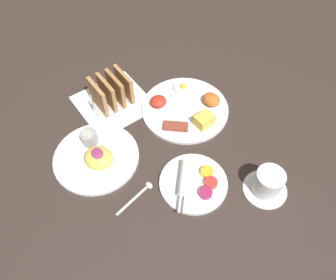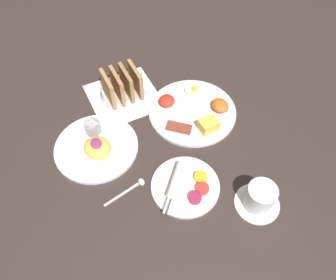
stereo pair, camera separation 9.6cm
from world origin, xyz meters
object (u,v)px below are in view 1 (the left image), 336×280
Objects in this scene: toast_rack at (111,92)px; coffee_cup at (268,183)px; plate_breakfast at (187,108)px; plate_foreground at (96,155)px; plate_condiments at (193,182)px.

toast_rack is 1.23× the size of coffee_cup.
plate_foreground reaches higher than plate_breakfast.
plate_condiments is at bearing -131.33° from coffee_cup.
plate_breakfast is 1.49× the size of plate_condiments.
toast_rack is (-0.39, -0.02, 0.04)m from plate_condiments.
toast_rack reaches higher than plate_condiments.
coffee_cup is at bearing 17.84° from toast_rack.
plate_breakfast is at bearing 178.93° from coffee_cup.
plate_foreground is at bearing -43.15° from toast_rack.
plate_breakfast is 1.90× the size of toast_rack.
plate_breakfast is 2.35× the size of coffee_cup.
toast_rack reaches higher than coffee_cup.
plate_breakfast is at bearing 46.04° from toast_rack.
plate_condiments is 1.27× the size of toast_rack.
toast_rack is at bearing -176.93° from plate_condiments.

